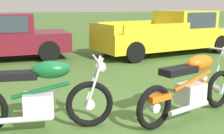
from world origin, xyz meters
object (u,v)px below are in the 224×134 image
(pickup_truck_yellow, at_px, (171,32))
(traffic_cone, at_px, (204,81))
(motorcycle_orange, at_px, (192,87))
(motorcycle_green, at_px, (39,97))

(pickup_truck_yellow, xyz_separation_m, traffic_cone, (-1.10, -4.63, -0.50))
(motorcycle_orange, relative_size, pickup_truck_yellow, 0.37)
(motorcycle_green, relative_size, traffic_cone, 3.80)
(motorcycle_orange, distance_m, pickup_truck_yellow, 6.05)
(pickup_truck_yellow, bearing_deg, traffic_cone, -121.91)
(motorcycle_green, bearing_deg, traffic_cone, 20.61)
(motorcycle_green, bearing_deg, motorcycle_orange, 1.65)
(motorcycle_green, height_order, pickup_truck_yellow, pickup_truck_yellow)
(pickup_truck_yellow, bearing_deg, motorcycle_green, -143.94)
(motorcycle_orange, height_order, traffic_cone, motorcycle_orange)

